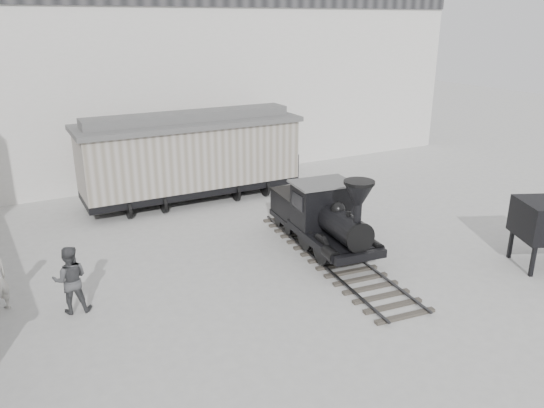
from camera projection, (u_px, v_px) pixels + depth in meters
ground at (329, 315)px, 14.14m from camera, size 90.00×90.00×0.00m
north_wall at (151, 63)px, 24.73m from camera, size 34.00×2.51×11.00m
locomotive at (325, 221)px, 17.69m from camera, size 2.75×8.54×2.96m
boxcar at (191, 155)px, 22.51m from camera, size 9.43×3.05×3.85m
visitor_b at (70, 280)px, 14.02m from camera, size 1.05×0.90×1.88m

